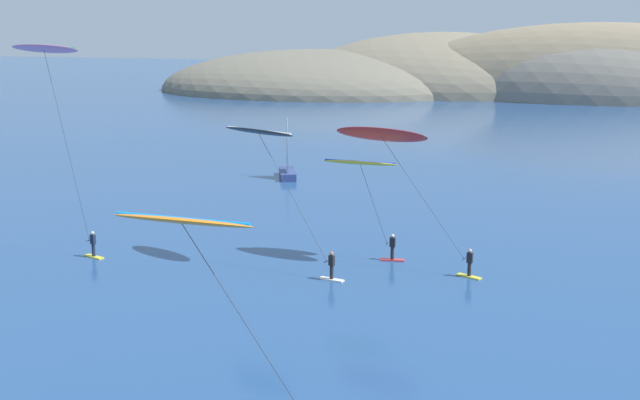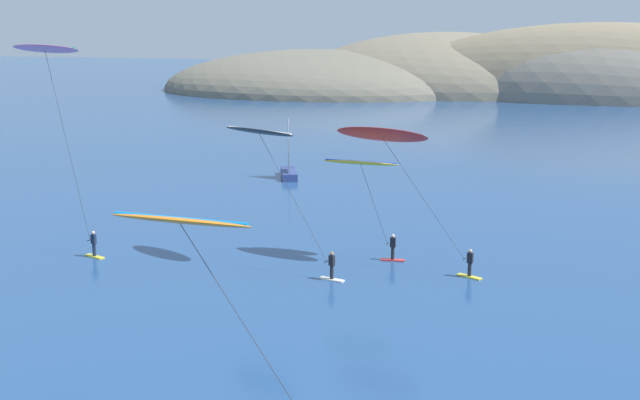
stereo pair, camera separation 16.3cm
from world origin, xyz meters
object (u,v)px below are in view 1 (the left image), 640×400
object	(u,v)px
kitesurfer_orange	(195,242)
kitesurfer_black	(264,141)
kitesurfer_pink	(47,62)
sailboat_near	(287,170)
kitesurfer_yellow	(363,172)
kitesurfer_red	(386,143)

from	to	relation	value
kitesurfer_orange	kitesurfer_black	size ratio (longest dim) A/B	0.97
kitesurfer_pink	kitesurfer_black	distance (m)	14.81
sailboat_near	kitesurfer_black	distance (m)	29.35
kitesurfer_yellow	kitesurfer_pink	xyz separation A→B (m)	(-19.53, -3.81, 6.66)
sailboat_near	kitesurfer_red	bearing A→B (deg)	-59.20
kitesurfer_pink	kitesurfer_red	xyz separation A→B (m)	(21.12, 3.00, -4.64)
kitesurfer_black	kitesurfer_red	bearing A→B (deg)	16.22
kitesurfer_yellow	kitesurfer_black	world-z (taller)	kitesurfer_black
kitesurfer_orange	kitesurfer_pink	world-z (taller)	kitesurfer_pink
kitesurfer_yellow	sailboat_near	bearing A→B (deg)	118.85
kitesurfer_yellow	kitesurfer_pink	size ratio (longest dim) A/B	0.47
kitesurfer_pink	kitesurfer_black	world-z (taller)	kitesurfer_pink
kitesurfer_orange	sailboat_near	bearing A→B (deg)	105.73
kitesurfer_orange	kitesurfer_pink	distance (m)	29.13
kitesurfer_orange	kitesurfer_red	distance (m)	23.84
kitesurfer_pink	sailboat_near	bearing A→B (deg)	77.96
kitesurfer_yellow	kitesurfer_red	world-z (taller)	kitesurfer_red
kitesurfer_pink	kitesurfer_black	bearing A→B (deg)	3.86
kitesurfer_orange	kitesurfer_red	world-z (taller)	kitesurfer_red
kitesurfer_pink	kitesurfer_red	bearing A→B (deg)	8.10
kitesurfer_orange	kitesurfer_pink	bearing A→B (deg)	133.69
sailboat_near	kitesurfer_pink	bearing A→B (deg)	-102.04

